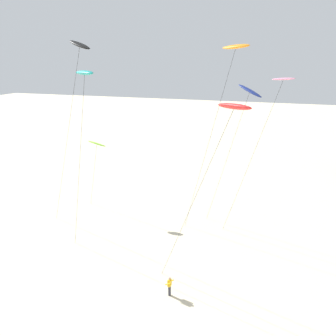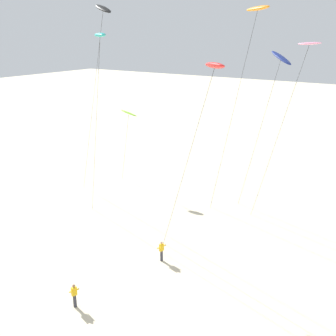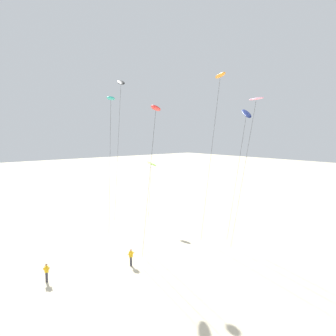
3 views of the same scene
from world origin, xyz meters
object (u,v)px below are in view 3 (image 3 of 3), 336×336
(kite_flyer_nearest, at_px, (47,272))
(kite_teal, at_px, (111,99))
(kite_red, at_px, (156,109))
(kite_flyer_middle, at_px, (131,257))
(kite_navy, at_px, (246,114))
(kite_pink, at_px, (256,103))
(kite_orange, at_px, (220,77))
(kite_lime, at_px, (151,164))
(kite_black, at_px, (121,84))

(kite_flyer_nearest, bearing_deg, kite_teal, 121.22)
(kite_red, height_order, kite_flyer_middle, kite_red)
(kite_navy, height_order, kite_flyer_nearest, kite_navy)
(kite_pink, relative_size, kite_orange, 0.86)
(kite_lime, bearing_deg, kite_flyer_nearest, -60.44)
(kite_teal, bearing_deg, kite_orange, 31.14)
(kite_lime, xyz_separation_m, kite_flyer_nearest, (11.51, -20.29, -7.40))
(kite_black, distance_m, kite_red, 15.40)
(kite_lime, bearing_deg, kite_flyer_middle, -43.85)
(kite_orange, height_order, kite_flyer_nearest, kite_orange)
(kite_flyer_nearest, distance_m, kite_flyer_middle, 8.01)
(kite_lime, height_order, kite_orange, kite_orange)
(kite_orange, height_order, kite_flyer_middle, kite_orange)
(kite_teal, bearing_deg, kite_navy, 37.86)
(kite_teal, distance_m, kite_pink, 16.44)
(kite_pink, xyz_separation_m, kite_flyer_nearest, (-8.28, -17.86, -14.94))
(kite_pink, bearing_deg, kite_flyer_middle, -124.53)
(kite_flyer_middle, bearing_deg, kite_flyer_nearest, -100.18)
(kite_lime, xyz_separation_m, kite_black, (3.13, -6.99, 10.45))
(kite_flyer_middle, bearing_deg, kite_red, -0.99)
(kite_orange, bearing_deg, kite_pink, 9.40)
(kite_lime, bearing_deg, kite_navy, -0.95)
(kite_orange, relative_size, kite_black, 0.98)
(kite_red, bearing_deg, kite_teal, 166.43)
(kite_navy, bearing_deg, kite_lime, 179.05)
(kite_pink, bearing_deg, kite_red, -105.40)
(kite_orange, height_order, kite_red, kite_orange)
(kite_navy, height_order, kite_flyer_middle, kite_navy)
(kite_lime, height_order, kite_red, kite_red)
(kite_black, bearing_deg, kite_orange, 17.14)
(kite_red, xyz_separation_m, kite_navy, (-0.04, 12.20, -0.15))
(kite_pink, bearing_deg, kite_flyer_nearest, -114.88)
(kite_navy, bearing_deg, kite_flyer_nearest, -105.31)
(kite_teal, relative_size, kite_flyer_nearest, 10.17)
(kite_lime, bearing_deg, kite_teal, -62.37)
(kite_red, xyz_separation_m, kite_flyer_nearest, (-5.51, -7.81, -14.09))
(kite_lime, bearing_deg, kite_pink, -6.99)
(kite_navy, bearing_deg, kite_flyer_middle, -108.52)
(kite_pink, xyz_separation_m, kite_black, (-16.66, -4.56, 2.90))
(kite_flyer_middle, bearing_deg, kite_black, 151.04)
(kite_black, relative_size, kite_flyer_middle, 11.65)
(kite_pink, height_order, kite_flyer_nearest, kite_pink)
(kite_orange, height_order, kite_navy, kite_orange)
(kite_teal, height_order, kite_navy, kite_teal)
(kite_pink, bearing_deg, kite_orange, -170.60)
(kite_orange, bearing_deg, kite_red, -82.32)
(kite_teal, distance_m, kite_red, 12.47)
(kite_navy, bearing_deg, kite_teal, -142.14)
(kite_lime, distance_m, kite_flyer_middle, 19.39)
(kite_navy, xyz_separation_m, kite_flyer_middle, (-4.06, -12.13, -13.95))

